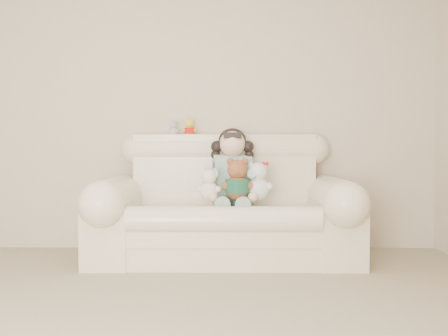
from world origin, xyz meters
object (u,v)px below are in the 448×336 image
Objects in this scene: white_cat at (258,177)px; cream_teddy at (209,181)px; seated_child at (232,167)px; sofa at (224,197)px; brown_teddy at (237,175)px.

white_cat reaches higher than cream_teddy.
white_cat is at bearing -12.61° from cream_teddy.
white_cat is at bearing -51.90° from seated_child.
cream_teddy is (-0.38, -0.03, -0.03)m from white_cat.
seated_child is at bearing 49.85° from sofa.
seated_child is at bearing 32.78° from cream_teddy.
cream_teddy is at bearing -129.40° from sofa.
brown_teddy is at bearing -15.96° from cream_teddy.
seated_child is 0.23m from brown_teddy.
brown_teddy is (0.04, -0.21, -0.06)m from seated_child.
brown_teddy is at bearing -88.60° from seated_child.
brown_teddy is (0.10, -0.13, 0.18)m from sofa.
seated_child is at bearing 102.71° from brown_teddy.
seated_child is 0.28m from white_cat.
cream_teddy is (-0.22, -0.01, -0.05)m from brown_teddy.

